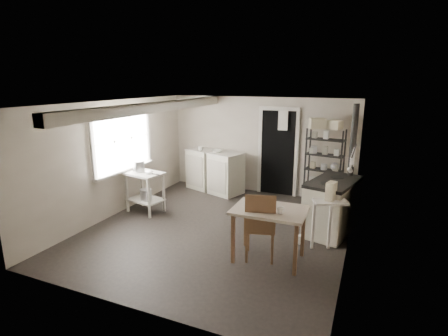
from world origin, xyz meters
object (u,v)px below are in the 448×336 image
at_px(chair, 260,228).
at_px(base_cabinets, 215,172).
at_px(work_table, 269,236).
at_px(stockpot, 139,167).
at_px(prep_table, 145,193).
at_px(flour_sack, 315,195).
at_px(shelf_rack, 324,162).
at_px(stove, 332,208).

bearing_deg(chair, base_cabinets, 110.70).
bearing_deg(work_table, chair, 177.35).
bearing_deg(stockpot, prep_table, -6.27).
bearing_deg(work_table, base_cabinets, 127.84).
distance_m(prep_table, work_table, 3.06).
relative_size(stockpot, chair, 0.24).
height_order(chair, flour_sack, chair).
distance_m(shelf_rack, chair, 2.94).
height_order(base_cabinets, flour_sack, base_cabinets).
xyz_separation_m(base_cabinets, work_table, (2.21, -2.84, -0.08)).
distance_m(stove, work_table, 1.63).
relative_size(prep_table, work_table, 0.78).
bearing_deg(stove, prep_table, -158.55).
relative_size(stockpot, flour_sack, 0.59).
distance_m(stockpot, flour_sack, 3.81).
relative_size(shelf_rack, work_table, 1.56).
height_order(prep_table, chair, chair).
bearing_deg(base_cabinets, chair, -35.21).
relative_size(base_cabinets, stove, 1.24).
distance_m(stockpot, shelf_rack, 3.95).
bearing_deg(shelf_rack, stockpot, -142.68).
xyz_separation_m(shelf_rack, flour_sack, (-0.13, -0.17, -0.71)).
distance_m(work_table, flour_sack, 2.71).
height_order(prep_table, shelf_rack, shelf_rack).
relative_size(stove, flour_sack, 2.77).
relative_size(stockpot, work_table, 0.24).
height_order(base_cabinets, work_table, base_cabinets).
bearing_deg(stockpot, shelf_rack, 28.94).
bearing_deg(base_cabinets, stove, -6.62).
distance_m(prep_table, flour_sack, 3.63).
bearing_deg(chair, shelf_rack, 63.93).
bearing_deg(chair, stove, 42.61).
xyz_separation_m(stove, work_table, (-0.76, -1.44, -0.06)).
xyz_separation_m(stockpot, stove, (3.81, 0.49, -0.50)).
height_order(stockpot, chair, stockpot).
distance_m(prep_table, shelf_rack, 3.87).
bearing_deg(stove, work_table, -104.04).
height_order(prep_table, flour_sack, prep_table).
bearing_deg(base_cabinets, shelf_rack, 19.18).
relative_size(shelf_rack, flour_sack, 3.80).
height_order(stove, work_table, stove).
relative_size(stockpot, stove, 0.21).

